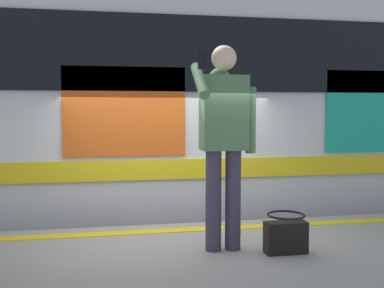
% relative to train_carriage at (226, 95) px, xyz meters
% --- Properties ---
extents(safety_line, '(17.43, 0.16, 0.01)m').
position_rel_train_carriage_xyz_m(safety_line, '(1.12, 2.31, -1.48)').
color(safety_line, yellow).
rests_on(safety_line, platform).
extents(track_rail_near, '(23.12, 0.08, 0.16)m').
position_rel_train_carriage_xyz_m(track_rail_near, '(1.12, 0.71, -2.51)').
color(track_rail_near, slate).
rests_on(track_rail_near, ground).
extents(track_rail_far, '(23.12, 0.08, 0.16)m').
position_rel_train_carriage_xyz_m(track_rail_far, '(1.12, -0.72, -2.51)').
color(track_rail_far, slate).
rests_on(track_rail_far, ground).
extents(train_carriage, '(9.28, 3.03, 4.10)m').
position_rel_train_carriage_xyz_m(train_carriage, '(0.00, 0.00, 0.00)').
color(train_carriage, silver).
rests_on(train_carriage, ground).
extents(passenger, '(0.57, 0.55, 1.81)m').
position_rel_train_carriage_xyz_m(passenger, '(0.83, 3.03, -0.41)').
color(passenger, '#383347').
rests_on(passenger, platform).
extents(handbag, '(0.37, 0.33, 0.35)m').
position_rel_train_carriage_xyz_m(handbag, '(0.32, 3.23, -1.32)').
color(handbag, black).
rests_on(handbag, platform).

